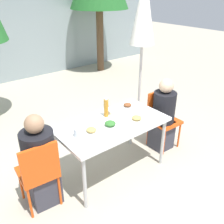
% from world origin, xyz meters
% --- Properties ---
extents(ground_plane, '(24.00, 24.00, 0.00)m').
position_xyz_m(ground_plane, '(0.00, 0.00, 0.00)').
color(ground_plane, '#B2A893').
extents(dining_table, '(1.40, 0.76, 0.75)m').
position_xyz_m(dining_table, '(0.00, 0.00, 0.69)').
color(dining_table, white).
rests_on(dining_table, ground).
extents(chair_left, '(0.43, 0.43, 0.88)m').
position_xyz_m(chair_left, '(-1.01, 0.00, 0.52)').
color(chair_left, '#E54C14').
rests_on(chair_left, ground).
extents(person_left, '(0.36, 0.36, 1.14)m').
position_xyz_m(person_left, '(-0.95, 0.08, 0.53)').
color(person_left, '#383842').
rests_on(person_left, ground).
extents(chair_right, '(0.41, 0.41, 0.88)m').
position_xyz_m(chair_right, '(1.00, 0.04, 0.52)').
color(chair_right, '#E54C14').
rests_on(chair_right, ground).
extents(person_right, '(0.33, 0.33, 1.14)m').
position_xyz_m(person_right, '(0.95, -0.04, 0.54)').
color(person_right, '#383842').
rests_on(person_right, ground).
extents(closed_umbrella, '(0.40, 0.40, 2.50)m').
position_xyz_m(closed_umbrella, '(1.20, 0.73, 1.88)').
color(closed_umbrella, '#333333').
rests_on(closed_umbrella, ground).
extents(plate_0, '(0.21, 0.21, 0.06)m').
position_xyz_m(plate_0, '(0.45, 0.21, 0.78)').
color(plate_0, white).
rests_on(plate_0, dining_table).
extents(plate_1, '(0.25, 0.25, 0.07)m').
position_xyz_m(plate_1, '(-0.07, -0.06, 0.78)').
color(plate_1, white).
rests_on(plate_1, dining_table).
extents(plate_2, '(0.22, 0.22, 0.06)m').
position_xyz_m(plate_2, '(-0.34, -0.03, 0.78)').
color(plate_2, white).
rests_on(plate_2, dining_table).
extents(plate_3, '(0.23, 0.23, 0.06)m').
position_xyz_m(plate_3, '(0.28, -0.15, 0.78)').
color(plate_3, white).
rests_on(plate_3, dining_table).
extents(bottle, '(0.06, 0.06, 0.26)m').
position_xyz_m(bottle, '(0.05, 0.18, 0.88)').
color(bottle, '#B7751E').
rests_on(bottle, dining_table).
extents(drinking_cup, '(0.08, 0.08, 0.10)m').
position_xyz_m(drinking_cup, '(-0.50, -0.00, 0.81)').
color(drinking_cup, silver).
rests_on(drinking_cup, dining_table).
extents(salad_bowl, '(0.20, 0.20, 0.06)m').
position_xyz_m(salad_bowl, '(0.19, 0.17, 0.78)').
color(salad_bowl, white).
rests_on(salad_bowl, dining_table).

